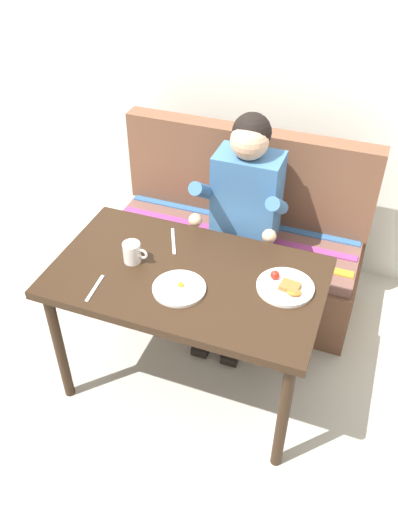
{
  "coord_description": "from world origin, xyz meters",
  "views": [
    {
      "loc": [
        0.67,
        -1.64,
        2.26
      ],
      "look_at": [
        0.0,
        0.15,
        0.72
      ],
      "focal_mm": 37.43,
      "sensor_mm": 36.0,
      "label": 1
    }
  ],
  "objects_px": {
    "person": "(243,206)",
    "plate_breakfast": "(286,287)",
    "couch": "(236,247)",
    "fork": "(95,288)",
    "plate_eggs": "(179,288)",
    "coffee_mug": "(133,252)",
    "table": "(187,288)",
    "knife": "(173,241)"
  },
  "relations": [
    {
      "from": "plate_breakfast",
      "to": "knife",
      "type": "relative_size",
      "value": 1.23
    },
    {
      "from": "plate_breakfast",
      "to": "coffee_mug",
      "type": "relative_size",
      "value": 2.08
    },
    {
      "from": "couch",
      "to": "coffee_mug",
      "type": "xyz_separation_m",
      "value": [
        -0.26,
        -0.76,
        0.45
      ]
    },
    {
      "from": "couch",
      "to": "fork",
      "type": "height_order",
      "value": "couch"
    },
    {
      "from": "table",
      "to": "person",
      "type": "relative_size",
      "value": 0.99
    },
    {
      "from": "couch",
      "to": "fork",
      "type": "bearing_deg",
      "value": -108.56
    },
    {
      "from": "plate_breakfast",
      "to": "fork",
      "type": "height_order",
      "value": "plate_breakfast"
    },
    {
      "from": "plate_eggs",
      "to": "knife",
      "type": "xyz_separation_m",
      "value": [
        -0.15,
        0.3,
        -0.01
      ]
    },
    {
      "from": "couch",
      "to": "plate_breakfast",
      "type": "relative_size",
      "value": 5.87
    },
    {
      "from": "person",
      "to": "coffee_mug",
      "type": "height_order",
      "value": "person"
    },
    {
      "from": "plate_breakfast",
      "to": "couch",
      "type": "bearing_deg",
      "value": 121.16
    },
    {
      "from": "plate_eggs",
      "to": "fork",
      "type": "bearing_deg",
      "value": -160.4
    },
    {
      "from": "knife",
      "to": "plate_breakfast",
      "type": "bearing_deg",
      "value": -38.85
    },
    {
      "from": "couch",
      "to": "knife",
      "type": "xyz_separation_m",
      "value": [
        -0.15,
        -0.57,
        0.4
      ]
    },
    {
      "from": "plate_eggs",
      "to": "coffee_mug",
      "type": "xyz_separation_m",
      "value": [
        -0.27,
        0.11,
        0.04
      ]
    },
    {
      "from": "person",
      "to": "knife",
      "type": "bearing_deg",
      "value": -119.82
    },
    {
      "from": "person",
      "to": "knife",
      "type": "distance_m",
      "value": 0.45
    },
    {
      "from": "couch",
      "to": "person",
      "type": "height_order",
      "value": "person"
    },
    {
      "from": "person",
      "to": "plate_breakfast",
      "type": "distance_m",
      "value": 0.64
    },
    {
      "from": "table",
      "to": "knife",
      "type": "bearing_deg",
      "value": 126.76
    },
    {
      "from": "plate_breakfast",
      "to": "fork",
      "type": "distance_m",
      "value": 0.81
    },
    {
      "from": "plate_breakfast",
      "to": "knife",
      "type": "xyz_separation_m",
      "value": [
        -0.57,
        0.14,
        -0.01
      ]
    },
    {
      "from": "table",
      "to": "couch",
      "type": "bearing_deg",
      "value": 90.0
    },
    {
      "from": "person",
      "to": "plate_eggs",
      "type": "height_order",
      "value": "person"
    },
    {
      "from": "table",
      "to": "couch",
      "type": "relative_size",
      "value": 0.83
    },
    {
      "from": "fork",
      "to": "knife",
      "type": "relative_size",
      "value": 0.85
    },
    {
      "from": "coffee_mug",
      "to": "knife",
      "type": "bearing_deg",
      "value": 59.78
    },
    {
      "from": "couch",
      "to": "coffee_mug",
      "type": "bearing_deg",
      "value": -108.97
    },
    {
      "from": "person",
      "to": "plate_breakfast",
      "type": "height_order",
      "value": "person"
    },
    {
      "from": "fork",
      "to": "knife",
      "type": "xyz_separation_m",
      "value": [
        0.18,
        0.42,
        0.0
      ]
    },
    {
      "from": "plate_eggs",
      "to": "coffee_mug",
      "type": "distance_m",
      "value": 0.29
    },
    {
      "from": "couch",
      "to": "knife",
      "type": "bearing_deg",
      "value": -104.64
    },
    {
      "from": "knife",
      "to": "plate_eggs",
      "type": "bearing_deg",
      "value": -88.32
    },
    {
      "from": "table",
      "to": "couch",
      "type": "height_order",
      "value": "couch"
    },
    {
      "from": "person",
      "to": "plate_eggs",
      "type": "bearing_deg",
      "value": -95.79
    },
    {
      "from": "person",
      "to": "coffee_mug",
      "type": "bearing_deg",
      "value": -119.96
    },
    {
      "from": "table",
      "to": "coffee_mug",
      "type": "xyz_separation_m",
      "value": [
        -0.26,
        0.0,
        0.13
      ]
    },
    {
      "from": "plate_eggs",
      "to": "coffee_mug",
      "type": "bearing_deg",
      "value": 158.15
    },
    {
      "from": "couch",
      "to": "plate_eggs",
      "type": "distance_m",
      "value": 0.96
    },
    {
      "from": "plate_breakfast",
      "to": "knife",
      "type": "height_order",
      "value": "plate_breakfast"
    },
    {
      "from": "plate_breakfast",
      "to": "coffee_mug",
      "type": "height_order",
      "value": "coffee_mug"
    },
    {
      "from": "person",
      "to": "coffee_mug",
      "type": "distance_m",
      "value": 0.68
    }
  ]
}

